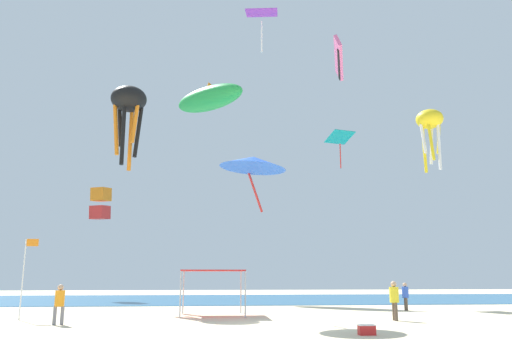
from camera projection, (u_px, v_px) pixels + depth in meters
The scene contains 16 objects.
ground at pixel (276, 327), 20.54m from camera, with size 110.00×110.00×0.10m, color beige.
ocean_strip at pixel (238, 299), 44.44m from camera, with size 110.00×20.48×0.03m, color #28608C.
canopy_tent at pixel (213, 272), 26.44m from camera, with size 3.25×3.30×2.32m.
person_near_tent at pixel (60, 301), 21.12m from camera, with size 0.44×0.39×1.66m.
person_leftmost at pixel (394, 297), 23.19m from camera, with size 0.42×0.47×1.77m.
person_central at pixel (405, 294), 29.92m from camera, with size 0.38×0.43×1.62m.
banner_flag at pixel (25, 271), 23.74m from camera, with size 0.61×0.06×3.75m.
cooler_box at pixel (367, 330), 17.40m from camera, with size 0.57×0.37×0.35m.
kite_octopus_black at pixel (129, 103), 35.65m from camera, with size 3.53×3.53×5.92m.
kite_diamond_teal at pixel (340, 139), 39.98m from camera, with size 2.30×2.24×2.86m.
kite_inflatable_green at pixel (209, 98), 49.12m from camera, with size 8.04×7.70×3.38m.
kite_parafoil_pink at pixel (339, 59), 35.51m from camera, with size 1.37×3.67×2.25m.
kite_delta_blue at pixel (253, 163), 24.52m from camera, with size 3.66×3.63×2.69m.
kite_box_orange at pixel (100, 203), 45.29m from camera, with size 1.81×1.85×2.92m.
kite_octopus_yellow at pixel (430, 122), 31.45m from camera, with size 1.78×1.78×3.93m.
kite_diamond_purple at pixel (262, 15), 34.13m from camera, with size 2.43×2.37×3.20m.
Camera 1 is at (-2.86, -21.24, 2.00)m, focal length 35.29 mm.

